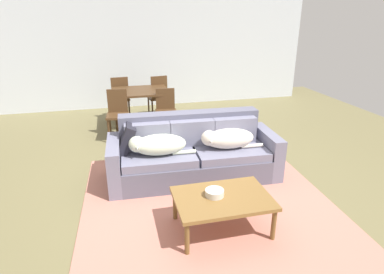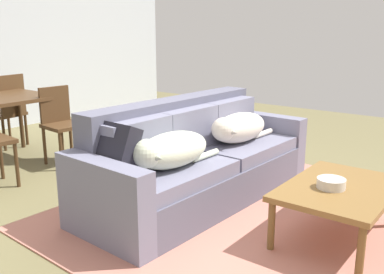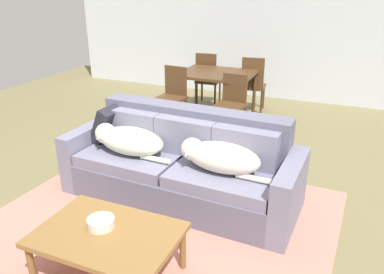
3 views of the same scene
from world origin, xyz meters
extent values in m
plane|color=olive|center=(0.00, 0.00, 0.00)|extent=(10.00, 10.00, 0.00)
cube|color=silver|center=(0.00, 4.00, 1.35)|extent=(8.00, 0.12, 2.70)
cube|color=tan|center=(0.11, -0.80, 0.01)|extent=(3.16, 3.19, 0.01)
cube|color=slate|center=(0.11, -0.09, 0.17)|extent=(2.05, 0.96, 0.34)
cube|color=slate|center=(-0.39, -0.07, 0.40)|extent=(1.01, 0.88, 0.12)
cube|color=slate|center=(0.61, -0.11, 0.40)|extent=(1.01, 0.88, 0.12)
cube|color=slate|center=(0.12, 0.23, 0.67)|extent=(2.02, 0.33, 0.43)
cube|color=slate|center=(-0.51, 0.06, 0.63)|extent=(0.62, 0.19, 0.36)
cube|color=slate|center=(0.11, 0.04, 0.63)|extent=(0.62, 0.19, 0.36)
cube|color=slate|center=(0.74, 0.01, 0.63)|extent=(0.62, 0.19, 0.36)
cube|color=slate|center=(-0.98, -0.05, 0.31)|extent=(0.20, 0.88, 0.62)
cube|color=slate|center=(1.20, -0.14, 0.31)|extent=(0.20, 0.88, 0.62)
ellipsoid|color=silver|center=(-0.38, -0.17, 0.59)|extent=(0.72, 0.40, 0.27)
sphere|color=silver|center=(-0.68, -0.18, 0.63)|extent=(0.21, 0.21, 0.21)
cone|color=#A3AA91|center=(-0.68, -0.28, 0.62)|extent=(0.10, 0.12, 0.10)
cylinder|color=silver|center=(-0.07, -0.26, 0.48)|extent=(0.32, 0.06, 0.05)
ellipsoid|color=silver|center=(0.59, -0.19, 0.59)|extent=(0.71, 0.37, 0.27)
sphere|color=silver|center=(0.29, -0.20, 0.63)|extent=(0.21, 0.21, 0.21)
cone|color=#AFA597|center=(0.29, -0.29, 0.62)|extent=(0.10, 0.12, 0.10)
cylinder|color=silver|center=(0.90, -0.27, 0.48)|extent=(0.32, 0.06, 0.05)
cube|color=#22212B|center=(-0.79, 0.06, 0.63)|extent=(0.30, 0.41, 0.42)
cube|color=brown|center=(0.11, -1.32, 0.39)|extent=(1.01, 0.70, 0.04)
cylinder|color=brown|center=(-0.35, -1.62, 0.18)|extent=(0.05, 0.05, 0.37)
cylinder|color=brown|center=(0.57, -1.62, 0.18)|extent=(0.05, 0.05, 0.37)
cylinder|color=brown|center=(-0.35, -1.02, 0.18)|extent=(0.05, 0.05, 0.37)
cylinder|color=brown|center=(0.57, -1.02, 0.18)|extent=(0.05, 0.05, 0.37)
cylinder|color=silver|center=(0.03, -1.28, 0.44)|extent=(0.20, 0.20, 0.07)
cube|color=#4C321C|center=(-0.39, 2.37, 0.74)|extent=(1.12, 0.93, 0.04)
cylinder|color=#412A17|center=(-0.90, 1.96, 0.36)|extent=(0.05, 0.05, 0.72)
cylinder|color=#412A17|center=(0.12, 1.96, 0.36)|extent=(0.05, 0.05, 0.72)
cylinder|color=#412A17|center=(-0.90, 2.78, 0.36)|extent=(0.05, 0.05, 0.72)
cylinder|color=#412A17|center=(0.12, 2.78, 0.36)|extent=(0.05, 0.05, 0.72)
cube|color=#4C321C|center=(-0.87, 1.69, 0.46)|extent=(0.43, 0.43, 0.04)
cube|color=#4C321C|center=(-0.85, 1.87, 0.70)|extent=(0.36, 0.07, 0.43)
cylinder|color=#442D19|center=(-1.06, 1.54, 0.22)|extent=(0.04, 0.04, 0.44)
cylinder|color=#442D19|center=(-0.72, 1.51, 0.22)|extent=(0.04, 0.04, 0.44)
cylinder|color=#442D19|center=(-1.02, 1.88, 0.22)|extent=(0.04, 0.04, 0.44)
cylinder|color=#442D19|center=(-0.69, 1.85, 0.22)|extent=(0.04, 0.04, 0.44)
cube|color=#4C321C|center=(0.03, 1.74, 0.44)|extent=(0.43, 0.43, 0.04)
cube|color=#4C321C|center=(0.05, 1.92, 0.67)|extent=(0.36, 0.07, 0.40)
cylinder|color=#442D19|center=(-0.15, 1.59, 0.21)|extent=(0.04, 0.04, 0.42)
cylinder|color=#442D19|center=(0.19, 1.56, 0.21)|extent=(0.04, 0.04, 0.42)
cylinder|color=#442D19|center=(-0.12, 1.93, 0.21)|extent=(0.04, 0.04, 0.42)
cylinder|color=#442D19|center=(0.22, 1.90, 0.21)|extent=(0.04, 0.04, 0.42)
cube|color=#4C321C|center=(-0.79, 3.07, 0.43)|extent=(0.43, 0.43, 0.04)
cube|color=#4C321C|center=(-0.77, 2.90, 0.69)|extent=(0.36, 0.07, 0.49)
cylinder|color=#442D19|center=(-0.63, 3.26, 0.20)|extent=(0.04, 0.04, 0.41)
cylinder|color=#442D19|center=(-0.97, 3.23, 0.20)|extent=(0.04, 0.04, 0.41)
cylinder|color=#442D19|center=(-0.60, 2.92, 0.20)|extent=(0.04, 0.04, 0.41)
cylinder|color=#442D19|center=(-0.94, 2.89, 0.20)|extent=(0.04, 0.04, 0.41)
cube|color=#4C321C|center=(0.04, 3.01, 0.42)|extent=(0.45, 0.45, 0.04)
cube|color=#4C321C|center=(0.07, 2.83, 0.69)|extent=(0.36, 0.08, 0.50)
cylinder|color=#442D19|center=(0.19, 3.20, 0.20)|extent=(0.04, 0.04, 0.40)
cylinder|color=#442D19|center=(-0.15, 3.16, 0.20)|extent=(0.04, 0.04, 0.40)
cylinder|color=#442D19|center=(0.23, 2.86, 0.20)|extent=(0.04, 0.04, 0.40)
cylinder|color=#442D19|center=(-0.10, 2.82, 0.20)|extent=(0.04, 0.04, 0.40)
camera|label=1|loc=(-0.91, -4.12, 2.22)|focal=30.35mm
camera|label=2|loc=(-2.84, -2.25, 1.50)|focal=40.43mm
camera|label=3|loc=(1.56, -3.17, 2.07)|focal=35.78mm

